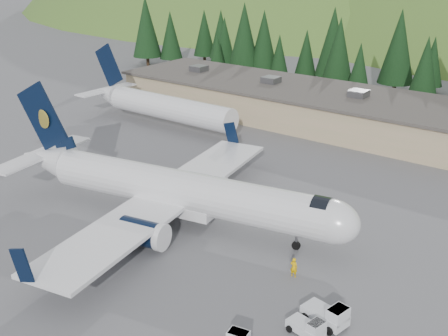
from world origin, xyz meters
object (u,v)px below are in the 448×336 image
at_px(baggage_tug_a, 309,328).
at_px(baggage_tug_b, 328,315).
at_px(second_airliner, 157,105).
at_px(terminal_building, 326,108).
at_px(ramp_worker, 294,267).
at_px(airliner, 176,191).

distance_m(baggage_tug_a, baggage_tug_b, 1.99).
bearing_deg(second_airliner, baggage_tug_b, -32.71).
distance_m(terminal_building, ramp_worker, 43.83).
bearing_deg(second_airliner, ramp_worker, -32.04).
xyz_separation_m(baggage_tug_b, terminal_building, (-23.39, 43.81, 1.84)).
distance_m(baggage_tug_b, ramp_worker, 6.55).
distance_m(airliner, terminal_building, 38.42).
bearing_deg(baggage_tug_b, second_airliner, 157.09).
bearing_deg(terminal_building, baggage_tug_a, -63.42).
bearing_deg(ramp_worker, baggage_tug_b, 136.88).
height_order(second_airliner, baggage_tug_b, second_airliner).
bearing_deg(second_airliner, airliner, -42.96).
relative_size(airliner, terminal_building, 0.53).
relative_size(baggage_tug_a, ramp_worker, 1.65).
distance_m(airliner, baggage_tug_a, 20.56).
xyz_separation_m(baggage_tug_a, terminal_building, (-22.88, 45.72, 1.99)).
relative_size(baggage_tug_a, terminal_building, 0.04).
bearing_deg(baggage_tug_a, airliner, 168.57).
height_order(baggage_tug_b, ramp_worker, baggage_tug_b).
height_order(baggage_tug_a, terminal_building, terminal_building).
height_order(terminal_building, ramp_worker, terminal_building).
xyz_separation_m(airliner, terminal_building, (-3.93, 38.21, -0.69)).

